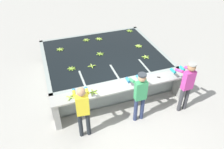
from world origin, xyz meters
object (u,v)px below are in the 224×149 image
(worker_0, at_px, (83,108))
(banana_bunch_floating_3, at_px, (100,54))
(worker_1, at_px, (140,93))
(banana_bunch_floating_0, at_px, (139,46))
(worker_2, at_px, (187,82))
(banana_bunch_floating_8, at_px, (60,49))
(banana_bunch_ledge_2, at_px, (71,97))
(banana_bunch_floating_4, at_px, (99,39))
(banana_bunch_ledge_0, at_px, (143,82))
(knife_0, at_px, (161,78))
(banana_bunch_floating_1, at_px, (86,40))
(banana_bunch_floating_2, at_px, (130,31))
(banana_bunch_ledge_1, at_px, (93,92))
(banana_bunch_floating_7, at_px, (72,69))
(banana_bunch_floating_6, at_px, (146,57))
(banana_bunch_floating_5, at_px, (92,66))

(worker_0, bearing_deg, banana_bunch_floating_3, 64.22)
(worker_1, bearing_deg, banana_bunch_floating_0, 65.59)
(worker_0, distance_m, worker_2, 2.98)
(banana_bunch_floating_8, distance_m, banana_bunch_ledge_2, 2.71)
(banana_bunch_floating_4, height_order, banana_bunch_ledge_0, banana_bunch_ledge_0)
(worker_1, bearing_deg, banana_bunch_ledge_2, 164.53)
(worker_1, bearing_deg, banana_bunch_floating_8, 117.29)
(banana_bunch_floating_8, height_order, banana_bunch_ledge_2, banana_bunch_ledge_2)
(worker_0, height_order, knife_0, worker_0)
(banana_bunch_floating_1, relative_size, banana_bunch_ledge_0, 1.00)
(knife_0, bearing_deg, banana_bunch_floating_0, 84.11)
(banana_bunch_ledge_0, bearing_deg, banana_bunch_floating_2, 73.29)
(worker_2, xyz_separation_m, knife_0, (-0.48, 0.56, -0.11))
(banana_bunch_ledge_1, bearing_deg, banana_bunch_floating_2, 53.20)
(worker_2, relative_size, banana_bunch_floating_7, 5.92)
(banana_bunch_floating_2, height_order, knife_0, banana_bunch_floating_2)
(banana_bunch_floating_1, bearing_deg, worker_0, -105.20)
(banana_bunch_floating_2, xyz_separation_m, banana_bunch_floating_3, (-1.73, -1.42, 0.00))
(worker_0, relative_size, banana_bunch_floating_6, 5.85)
(banana_bunch_floating_1, height_order, banana_bunch_ledge_1, banana_bunch_ledge_1)
(banana_bunch_floating_2, distance_m, banana_bunch_floating_3, 2.24)
(banana_bunch_floating_4, bearing_deg, banana_bunch_ledge_2, -118.86)
(worker_2, distance_m, banana_bunch_floating_7, 3.48)
(banana_bunch_floating_8, bearing_deg, banana_bunch_floating_3, -31.77)
(banana_bunch_ledge_0, bearing_deg, banana_bunch_floating_5, 132.56)
(banana_bunch_floating_1, relative_size, banana_bunch_floating_6, 1.03)
(banana_bunch_floating_2, xyz_separation_m, banana_bunch_floating_5, (-2.20, -2.07, 0.00))
(banana_bunch_floating_4, relative_size, banana_bunch_ledge_1, 1.02)
(banana_bunch_floating_3, xyz_separation_m, banana_bunch_ledge_1, (-0.77, -1.92, 0.00))
(banana_bunch_floating_0, bearing_deg, banana_bunch_ledge_2, -145.41)
(banana_bunch_floating_7, relative_size, banana_bunch_ledge_2, 1.15)
(knife_0, bearing_deg, banana_bunch_floating_5, 144.22)
(banana_bunch_ledge_1, bearing_deg, banana_bunch_floating_1, 79.50)
(worker_2, bearing_deg, banana_bunch_ledge_1, 167.36)
(banana_bunch_ledge_2, distance_m, knife_0, 2.70)
(banana_bunch_floating_6, xyz_separation_m, banana_bunch_floating_8, (-2.67, 1.50, -0.00))
(banana_bunch_floating_2, height_order, banana_bunch_floating_8, same)
(banana_bunch_floating_5, relative_size, banana_bunch_floating_8, 1.00)
(banana_bunch_floating_8, relative_size, banana_bunch_ledge_0, 0.99)
(banana_bunch_ledge_1, relative_size, knife_0, 0.91)
(worker_0, relative_size, banana_bunch_ledge_2, 6.60)
(banana_bunch_floating_0, bearing_deg, worker_1, -114.41)
(banana_bunch_ledge_1, relative_size, banana_bunch_ledge_2, 1.14)
(worker_1, xyz_separation_m, banana_bunch_floating_2, (1.34, 3.84, -0.05))
(worker_2, bearing_deg, worker_1, 176.73)
(banana_bunch_floating_8, bearing_deg, worker_0, -88.66)
(banana_bunch_floating_1, bearing_deg, banana_bunch_floating_2, 6.65)
(worker_2, height_order, knife_0, worker_2)
(banana_bunch_floating_1, height_order, banana_bunch_floating_4, same)
(worker_0, distance_m, banana_bunch_ledge_1, 0.69)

